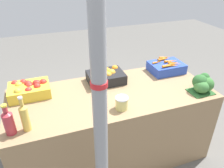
{
  "coord_description": "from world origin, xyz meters",
  "views": [
    {
      "loc": [
        -0.6,
        -1.67,
        1.92
      ],
      "look_at": [
        0.0,
        0.0,
        0.9
      ],
      "focal_mm": 35.0,
      "sensor_mm": 36.0,
      "label": 1
    }
  ],
  "objects": [
    {
      "name": "carrot_crate",
      "position": [
        0.74,
        0.23,
        0.86
      ],
      "size": [
        0.37,
        0.28,
        0.14
      ],
      "color": "#2847B7",
      "rests_on": "market_table"
    },
    {
      "name": "juice_bottle_ruby",
      "position": [
        -0.88,
        -0.27,
        0.91
      ],
      "size": [
        0.08,
        0.08,
        0.25
      ],
      "color": "#B2333D",
      "rests_on": "market_table"
    },
    {
      "name": "support_pole",
      "position": [
        -0.33,
        -0.71,
        1.35
      ],
      "size": [
        0.1,
        0.1,
        2.69
      ],
      "color": "gray",
      "rests_on": "ground_plane"
    },
    {
      "name": "broccoli_pile",
      "position": [
        0.83,
        -0.26,
        0.89
      ],
      "size": [
        0.23,
        0.19,
        0.17
      ],
      "color": "#2D602D",
      "rests_on": "market_table"
    },
    {
      "name": "apple_crate",
      "position": [
        -0.74,
        0.23,
        0.87
      ],
      "size": [
        0.37,
        0.28,
        0.14
      ],
      "color": "gold",
      "rests_on": "market_table"
    },
    {
      "name": "ground_plane",
      "position": [
        0.0,
        0.0,
        0.0
      ],
      "size": [
        10.0,
        10.0,
        0.0
      ],
      "primitive_type": "plane",
      "color": "#605E59"
    },
    {
      "name": "pickle_jar",
      "position": [
        -0.01,
        -0.26,
        0.86
      ],
      "size": [
        0.11,
        0.11,
        0.11
      ],
      "color": "#D1CC75",
      "rests_on": "market_table"
    },
    {
      "name": "juice_bottle_golden",
      "position": [
        -0.77,
        -0.27,
        0.93
      ],
      "size": [
        0.06,
        0.06,
        0.29
      ],
      "color": "gold",
      "rests_on": "market_table"
    },
    {
      "name": "orange_crate",
      "position": [
        0.02,
        0.24,
        0.87
      ],
      "size": [
        0.37,
        0.28,
        0.14
      ],
      "color": "black",
      "rests_on": "market_table"
    },
    {
      "name": "market_table",
      "position": [
        0.0,
        0.0,
        0.4
      ],
      "size": [
        1.94,
        0.83,
        0.8
      ],
      "primitive_type": "cube",
      "color": "#937551",
      "rests_on": "ground_plane"
    }
  ]
}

